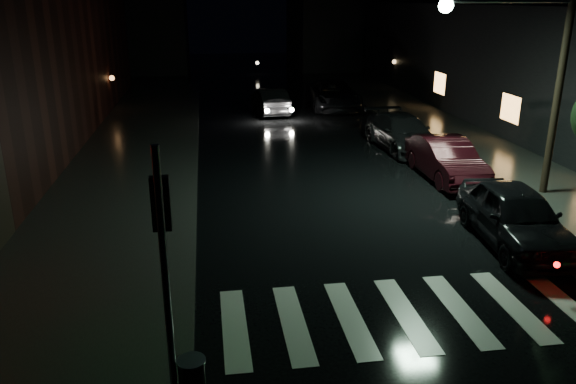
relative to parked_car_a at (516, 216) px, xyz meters
name	(u,v)px	position (x,y,z in m)	size (l,w,h in m)	color
ground	(297,337)	(-6.49, -3.55, -0.80)	(120.00, 120.00, 0.00)	black
sidewalk_left	(125,156)	(-11.49, 10.45, -0.72)	(6.00, 44.00, 0.15)	#282826
sidewalk_right	(465,143)	(3.51, 10.45, -0.72)	(4.00, 44.00, 0.15)	#282826
building_right	(564,65)	(10.51, 14.45, 2.20)	(10.00, 40.00, 6.00)	black
building_far_left	(108,25)	(-16.49, 41.45, 3.20)	(14.00, 10.00, 8.00)	black
building_far_right	(366,29)	(7.51, 41.45, 2.70)	(14.00, 10.00, 7.00)	black
crosswalk	(433,311)	(-3.49, -3.05, -0.79)	(9.00, 3.00, 0.01)	beige
signal_pole_corner	(179,316)	(-8.63, -5.00, 0.74)	(0.68, 0.61, 4.20)	slate
utility_pole	(544,56)	(2.34, 3.45, 3.80)	(4.92, 0.44, 8.00)	black
parked_car_a	(516,216)	(0.00, 0.00, 0.00)	(1.89, 4.69, 1.60)	black
parked_car_b	(446,159)	(0.52, 5.74, -0.05)	(1.59, 4.57, 1.50)	black
parked_car_c	(402,132)	(0.38, 10.12, -0.06)	(2.08, 5.12, 1.49)	black
parked_car_d	(333,95)	(-0.48, 19.97, 0.03)	(2.74, 5.94, 1.65)	black
oncoming_car	(270,101)	(-4.39, 19.04, -0.07)	(1.55, 4.44, 1.46)	black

